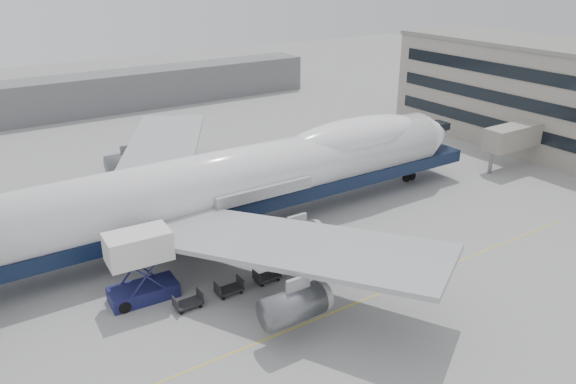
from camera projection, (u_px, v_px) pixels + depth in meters
ground at (304, 276)px, 51.17m from camera, size 260.00×260.00×0.00m
apron_line at (346, 307)px, 46.55m from camera, size 60.00×0.15×0.01m
hangar at (31, 102)px, 98.71m from camera, size 110.00×8.00×7.00m
airliner at (244, 177)px, 58.59m from camera, size 67.00×55.30×19.98m
catering_truck at (140, 263)px, 46.47m from camera, size 5.78×4.16×6.24m
dolly_0 at (188, 303)px, 46.25m from camera, size 2.30×1.35×1.30m
dolly_1 at (229, 289)px, 48.19m from camera, size 2.30×1.35×1.30m
dolly_2 at (267, 276)px, 50.13m from camera, size 2.30×1.35×1.30m
dolly_3 at (302, 264)px, 52.06m from camera, size 2.30×1.35×1.30m
dolly_4 at (334, 253)px, 54.00m from camera, size 2.30×1.35×1.30m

